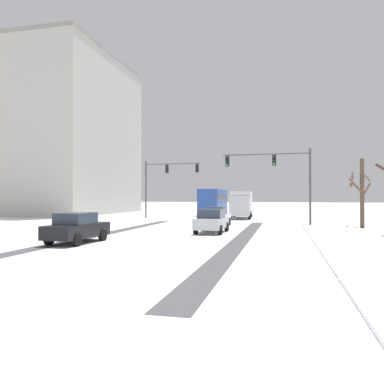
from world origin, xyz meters
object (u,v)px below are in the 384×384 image
Objects in this scene: bus_oncoming at (214,200)px; bare_tree_sidewalk_far at (361,191)px; car_black_third at (77,228)px; office_building_far_left_block at (56,136)px; traffic_signal_near_right at (278,170)px; car_silver_second at (212,221)px; car_white_lead at (216,216)px; traffic_signal_far_left at (164,177)px; box_truck_delivery at (241,204)px.

bare_tree_sidewalk_far is at bearing -51.61° from bus_oncoming.
car_black_third is 39.59m from office_building_far_left_block.
traffic_signal_near_right is 1.80× the size of car_silver_second.
car_black_third is at bearing -139.95° from bare_tree_sidewalk_far.
car_silver_second is 26.32m from bus_oncoming.
office_building_far_left_block is (-31.85, 16.53, 6.54)m from traffic_signal_near_right.
traffic_signal_far_left is at bearing 127.62° from car_white_lead.
traffic_signal_far_left is at bearing -163.75° from box_truck_delivery.
traffic_signal_far_left is 1.55× the size of car_black_third.
traffic_signal_near_right is 1.78× the size of car_black_third.
box_truck_delivery is 1.38× the size of bare_tree_sidewalk_far.
traffic_signal_far_left reaches higher than bus_oncoming.
office_building_far_left_block reaches higher than traffic_signal_far_left.
car_white_lead is 0.56× the size of box_truck_delivery.
traffic_signal_near_right and traffic_signal_far_left have the same top height.
bare_tree_sidewalk_far is (10.69, 6.73, 2.08)m from car_silver_second.
bus_oncoming is (-3.85, 20.23, 1.18)m from car_white_lead.
box_truck_delivery is at bearing -59.76° from bus_oncoming.
car_silver_second is at bearing -62.02° from traffic_signal_far_left.
traffic_signal_far_left is 1.55× the size of car_white_lead.
bus_oncoming reaches higher than car_black_third.
traffic_signal_far_left is 13.03m from car_white_lead.
car_white_lead is 13.98m from car_black_third.
bare_tree_sidewalk_far is at bearing -24.95° from traffic_signal_far_left.
box_truck_delivery is at bearing 16.25° from traffic_signal_far_left.
traffic_signal_far_left is 0.59× the size of bus_oncoming.
traffic_signal_far_left reaches higher than car_white_lead.
car_white_lead is 12.35m from box_truck_delivery.
office_building_far_left_block reaches higher than bus_oncoming.
traffic_signal_far_left is 20.97m from bare_tree_sidewalk_far.
traffic_signal_far_left is 0.29× the size of office_building_far_left_block.
box_truck_delivery is at bearing 112.29° from traffic_signal_near_right.
office_building_far_left_block is (-27.54, 24.25, 10.42)m from car_silver_second.
bare_tree_sidewalk_far is (16.64, 13.99, 2.08)m from car_black_third.
bus_oncoming is at bearing 87.51° from car_black_third.
traffic_signal_near_right is at bearing -27.42° from office_building_far_left_block.
traffic_signal_far_left is at bearing -24.31° from office_building_far_left_block.
car_black_third is at bearing -124.43° from traffic_signal_near_right.
office_building_far_left_block is (-19.28, 8.71, 6.58)m from traffic_signal_far_left.
office_building_far_left_block is at bearing 155.69° from traffic_signal_far_left.
car_silver_second is 12.80m from bare_tree_sidewalk_far.
office_building_far_left_block reaches higher than traffic_signal_near_right.
traffic_signal_far_left reaches higher than car_black_third.
bare_tree_sidewalk_far reaches higher than car_white_lead.
box_truck_delivery is (4.62, -7.93, -0.36)m from bus_oncoming.
bus_oncoming is at bearing 120.24° from box_truck_delivery.
box_truck_delivery reaches higher than car_white_lead.
office_building_far_left_block reaches higher than car_black_third.
traffic_signal_far_left is 11.34m from bus_oncoming.
car_white_lead is 0.19× the size of office_building_far_left_block.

